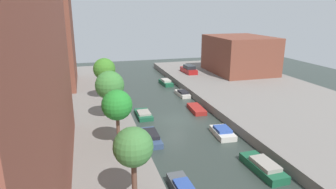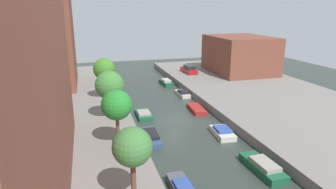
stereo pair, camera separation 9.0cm
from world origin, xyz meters
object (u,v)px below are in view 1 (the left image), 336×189
(street_tree_1, at_px, (117,105))
(moored_boat_right_3, at_px, (196,109))
(moored_boat_right_4, at_px, (182,93))
(moored_boat_right_5, at_px, (166,82))
(street_tree_3, at_px, (104,69))
(low_block_right, at_px, (239,54))
(street_tree_0, at_px, (133,148))
(moored_boat_right_2, at_px, (223,132))
(street_tree_2, at_px, (110,85))
(moored_boat_left_2, at_px, (151,137))
(moored_boat_right_1, at_px, (263,167))
(parked_car, at_px, (189,70))
(moored_boat_left_3, at_px, (144,114))

(street_tree_1, height_order, moored_boat_right_3, street_tree_1)
(moored_boat_right_4, bearing_deg, moored_boat_right_5, 95.00)
(street_tree_3, distance_m, moored_boat_right_3, 12.74)
(low_block_right, xyz_separation_m, moored_boat_right_3, (-14.47, -15.78, -4.05))
(low_block_right, distance_m, street_tree_3, 27.49)
(street_tree_0, distance_m, moored_boat_right_4, 27.22)
(moored_boat_right_2, bearing_deg, street_tree_2, 154.04)
(low_block_right, height_order, street_tree_1, low_block_right)
(street_tree_2, xyz_separation_m, moored_boat_left_2, (3.32, -4.30, -4.36))
(moored_boat_right_4, bearing_deg, street_tree_0, -114.81)
(moored_boat_right_2, distance_m, moored_boat_right_3, 7.69)
(street_tree_0, height_order, street_tree_2, street_tree_2)
(low_block_right, height_order, street_tree_3, low_block_right)
(moored_boat_left_2, bearing_deg, street_tree_0, -107.49)
(moored_boat_right_3, height_order, moored_boat_right_5, moored_boat_right_5)
(street_tree_2, distance_m, moored_boat_left_2, 6.97)
(moored_boat_right_4, bearing_deg, street_tree_3, -169.26)
(moored_boat_right_1, bearing_deg, moored_boat_left_2, 132.32)
(low_block_right, relative_size, street_tree_3, 2.28)
(street_tree_2, bearing_deg, moored_boat_right_3, 13.16)
(street_tree_3, bearing_deg, street_tree_0, -90.00)
(street_tree_0, height_order, parked_car, street_tree_0)
(street_tree_1, bearing_deg, low_block_right, 44.67)
(moored_boat_right_1, bearing_deg, street_tree_0, -166.62)
(street_tree_2, distance_m, moored_boat_right_2, 12.59)
(street_tree_2, height_order, parked_car, street_tree_2)
(low_block_right, relative_size, moored_boat_right_4, 3.41)
(low_block_right, height_order, parked_car, low_block_right)
(street_tree_1, height_order, moored_boat_right_5, street_tree_1)
(street_tree_3, bearing_deg, moored_boat_right_3, -24.38)
(moored_boat_right_4, relative_size, moored_boat_right_5, 0.94)
(street_tree_2, height_order, moored_boat_left_2, street_tree_2)
(street_tree_1, distance_m, parked_car, 31.45)
(street_tree_1, xyz_separation_m, street_tree_2, (-0.00, 6.65, 0.06))
(parked_car, distance_m, moored_boat_right_2, 25.98)
(street_tree_0, bearing_deg, street_tree_3, 90.00)
(moored_boat_left_3, height_order, moored_boat_right_2, moored_boat_right_2)
(moored_boat_right_3, bearing_deg, parked_car, 73.22)
(street_tree_2, bearing_deg, moored_boat_left_2, -52.32)
(moored_boat_right_3, relative_size, moored_boat_right_5, 1.00)
(street_tree_1, height_order, street_tree_3, street_tree_3)
(street_tree_2, bearing_deg, moored_boat_right_2, -25.96)
(moored_boat_right_2, bearing_deg, street_tree_0, -137.63)
(street_tree_2, relative_size, moored_boat_right_2, 1.51)
(low_block_right, height_order, moored_boat_right_1, low_block_right)
(low_block_right, xyz_separation_m, moored_boat_right_1, (-14.61, -30.61, -3.91))
(moored_boat_left_3, xyz_separation_m, moored_boat_right_5, (6.70, 14.16, 0.10))
(street_tree_0, relative_size, parked_car, 1.07)
(street_tree_1, distance_m, moored_boat_right_5, 25.88)
(street_tree_1, relative_size, moored_boat_left_2, 1.13)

